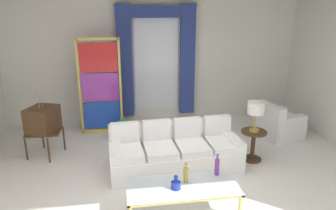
% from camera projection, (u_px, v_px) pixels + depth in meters
% --- Properties ---
extents(ground_plane, '(16.00, 16.00, 0.00)m').
position_uv_depth(ground_plane, '(175.00, 179.00, 5.40)').
color(ground_plane, white).
extents(wall_rear, '(8.00, 0.12, 3.00)m').
position_uv_depth(wall_rear, '(154.00, 62.00, 7.84)').
color(wall_rear, white).
rests_on(wall_rear, ground).
extents(curtained_window, '(2.00, 0.17, 2.70)m').
position_uv_depth(curtained_window, '(156.00, 54.00, 7.61)').
color(curtained_window, white).
rests_on(curtained_window, ground).
extents(couch_white_long, '(2.39, 1.05, 0.86)m').
position_uv_depth(couch_white_long, '(174.00, 151.00, 5.73)').
color(couch_white_long, white).
rests_on(couch_white_long, ground).
extents(coffee_table, '(1.58, 0.68, 0.41)m').
position_uv_depth(coffee_table, '(183.00, 188.00, 4.45)').
color(coffee_table, silver).
rests_on(coffee_table, ground).
extents(bottle_blue_decanter, '(0.14, 0.14, 0.21)m').
position_uv_depth(bottle_blue_decanter, '(176.00, 184.00, 4.35)').
color(bottle_blue_decanter, navy).
rests_on(bottle_blue_decanter, coffee_table).
extents(bottle_crystal_tall, '(0.07, 0.07, 0.35)m').
position_uv_depth(bottle_crystal_tall, '(217.00, 166.00, 4.69)').
color(bottle_crystal_tall, '#753384').
rests_on(bottle_crystal_tall, coffee_table).
extents(bottle_amber_squat, '(0.07, 0.07, 0.32)m').
position_uv_depth(bottle_amber_squat, '(186.00, 174.00, 4.49)').
color(bottle_amber_squat, gold).
rests_on(bottle_amber_squat, coffee_table).
extents(vintage_tv, '(0.68, 0.73, 1.35)m').
position_uv_depth(vintage_tv, '(43.00, 121.00, 6.05)').
color(vintage_tv, '#472D19').
rests_on(vintage_tv, ground).
extents(armchair_white, '(0.98, 0.97, 0.80)m').
position_uv_depth(armchair_white, '(278.00, 125.00, 7.05)').
color(armchair_white, white).
rests_on(armchair_white, ground).
extents(stained_glass_divider, '(0.95, 0.05, 2.20)m').
position_uv_depth(stained_glass_divider, '(100.00, 89.00, 7.05)').
color(stained_glass_divider, gold).
rests_on(stained_glass_divider, ground).
extents(peacock_figurine, '(0.44, 0.60, 0.50)m').
position_uv_depth(peacock_figurine, '(123.00, 130.00, 6.93)').
color(peacock_figurine, beige).
rests_on(peacock_figurine, ground).
extents(round_side_table, '(0.48, 0.48, 0.59)m').
position_uv_depth(round_side_table, '(253.00, 143.00, 5.96)').
color(round_side_table, '#472D19').
rests_on(round_side_table, ground).
extents(table_lamp_brass, '(0.32, 0.32, 0.57)m').
position_uv_depth(table_lamp_brass, '(256.00, 109.00, 5.76)').
color(table_lamp_brass, '#B29338').
rests_on(table_lamp_brass, round_side_table).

